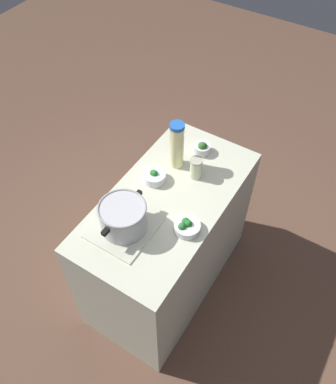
# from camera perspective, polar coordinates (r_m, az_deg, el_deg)

# --- Properties ---
(ground_plane) EXTENTS (8.00, 8.00, 0.00)m
(ground_plane) POSITION_cam_1_polar(r_m,az_deg,el_deg) (2.96, 0.00, -11.98)
(ground_plane) COLOR brown
(counter_slab) EXTENTS (1.17, 0.60, 0.91)m
(counter_slab) POSITION_cam_1_polar(r_m,az_deg,el_deg) (2.57, 0.00, -7.24)
(counter_slab) COLOR beige
(counter_slab) RESTS_ON ground_plane
(dish_cloth) EXTENTS (0.33, 0.31, 0.01)m
(dish_cloth) POSITION_cam_1_polar(r_m,az_deg,el_deg) (2.09, -6.20, -4.94)
(dish_cloth) COLOR beige
(dish_cloth) RESTS_ON counter_slab
(cooking_pot) EXTENTS (0.31, 0.24, 0.16)m
(cooking_pot) POSITION_cam_1_polar(r_m,az_deg,el_deg) (2.02, -6.41, -3.52)
(cooking_pot) COLOR #B7B7BC
(cooking_pot) RESTS_ON dish_cloth
(lemonade_pitcher) EXTENTS (0.08, 0.08, 0.30)m
(lemonade_pitcher) POSITION_cam_1_polar(r_m,az_deg,el_deg) (2.26, 1.25, 6.69)
(lemonade_pitcher) COLOR #F4ECA4
(lemonade_pitcher) RESTS_ON counter_slab
(mason_jar) EXTENTS (0.07, 0.07, 0.13)m
(mason_jar) POSITION_cam_1_polar(r_m,az_deg,el_deg) (2.26, 4.00, 3.42)
(mason_jar) COLOR beige
(mason_jar) RESTS_ON counter_slab
(broccoli_bowl_front) EXTENTS (0.14, 0.14, 0.07)m
(broccoli_bowl_front) POSITION_cam_1_polar(r_m,az_deg,el_deg) (2.05, 2.68, -4.92)
(broccoli_bowl_front) COLOR silver
(broccoli_bowl_front) RESTS_ON counter_slab
(broccoli_bowl_center) EXTENTS (0.13, 0.13, 0.08)m
(broccoli_bowl_center) POSITION_cam_1_polar(r_m,az_deg,el_deg) (2.26, -1.94, 2.24)
(broccoli_bowl_center) COLOR silver
(broccoli_bowl_center) RESTS_ON counter_slab
(broccoli_bowl_back) EXTENTS (0.10, 0.10, 0.08)m
(broccoli_bowl_back) POSITION_cam_1_polar(r_m,az_deg,el_deg) (2.42, 4.85, 6.28)
(broccoli_bowl_back) COLOR silver
(broccoli_bowl_back) RESTS_ON counter_slab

